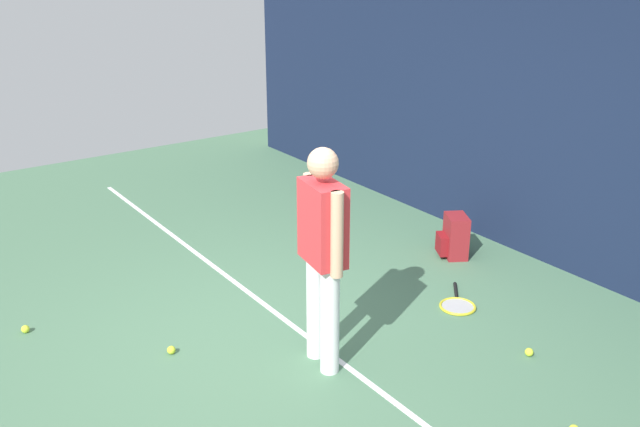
{
  "coord_description": "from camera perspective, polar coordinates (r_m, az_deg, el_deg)",
  "views": [
    {
      "loc": [
        4.23,
        -2.61,
        3.0
      ],
      "look_at": [
        0.0,
        0.4,
        1.0
      ],
      "focal_mm": 39.63,
      "sensor_mm": 36.0,
      "label": 1
    }
  ],
  "objects": [
    {
      "name": "court_line",
      "position": [
        5.9,
        -1.6,
        -9.49
      ],
      "size": [
        9.0,
        0.05,
        0.0
      ],
      "primitive_type": "cube",
      "color": "white",
      "rests_on": "ground"
    },
    {
      "name": "tennis_ball_far_left",
      "position": [
        5.8,
        16.53,
        -10.68
      ],
      "size": [
        0.07,
        0.07,
        0.07
      ],
      "primitive_type": "sphere",
      "color": "#CCE033",
      "rests_on": "ground"
    },
    {
      "name": "back_fence",
      "position": [
        7.19,
        17.32,
        8.03
      ],
      "size": [
        10.0,
        0.1,
        2.99
      ],
      "primitive_type": "cube",
      "color": "#141E38",
      "rests_on": "ground"
    },
    {
      "name": "tennis_ball_by_fence",
      "position": [
        5.71,
        -11.92,
        -10.73
      ],
      "size": [
        0.07,
        0.07,
        0.07
      ],
      "primitive_type": "sphere",
      "color": "#CCE033",
      "rests_on": "ground"
    },
    {
      "name": "ground_plane",
      "position": [
        5.81,
        -3.27,
        -10.08
      ],
      "size": [
        12.0,
        12.0,
        0.0
      ],
      "primitive_type": "plane",
      "color": "#4C7556"
    },
    {
      "name": "tennis_ball_mid_court",
      "position": [
        6.35,
        -22.7,
        -8.61
      ],
      "size": [
        0.07,
        0.07,
        0.07
      ],
      "primitive_type": "sphere",
      "color": "#CCE033",
      "rests_on": "ground"
    },
    {
      "name": "backpack",
      "position": [
        7.28,
        10.79,
        -1.88
      ],
      "size": [
        0.37,
        0.37,
        0.44
      ],
      "rotation": [
        0.0,
        0.0,
        5.76
      ],
      "color": "maroon",
      "rests_on": "ground"
    },
    {
      "name": "tennis_player",
      "position": [
        5.05,
        0.22,
        -2.69
      ],
      "size": [
        0.52,
        0.28,
        1.7
      ],
      "rotation": [
        0.0,
        0.0,
        -0.17
      ],
      "color": "white",
      "rests_on": "ground"
    },
    {
      "name": "tennis_racket",
      "position": [
        6.39,
        11.04,
        -7.25
      ],
      "size": [
        0.57,
        0.55,
        0.03
      ],
      "rotation": [
        0.0,
        0.0,
        5.54
      ],
      "color": "black",
      "rests_on": "ground"
    }
  ]
}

